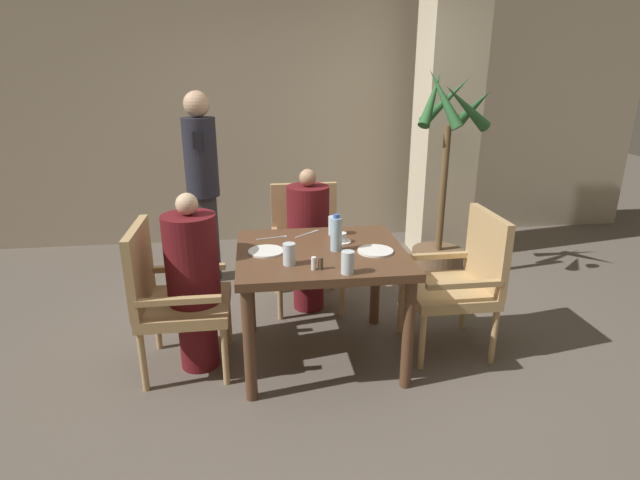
{
  "coord_description": "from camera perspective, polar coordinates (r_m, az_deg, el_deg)",
  "views": [
    {
      "loc": [
        -0.39,
        -2.86,
        1.81
      ],
      "look_at": [
        0.0,
        0.05,
        0.8
      ],
      "focal_mm": 28.0,
      "sensor_mm": 36.0,
      "label": 1
    }
  ],
  "objects": [
    {
      "name": "water_bottle",
      "position": [
        3.04,
        1.86,
        0.72
      ],
      "size": [
        0.07,
        0.07,
        0.23
      ],
      "color": "#A3C6DB",
      "rests_on": "dining_table"
    },
    {
      "name": "plate_main_left",
      "position": [
        3.06,
        -6.18,
        -1.28
      ],
      "size": [
        0.22,
        0.22,
        0.01
      ],
      "color": "white",
      "rests_on": "dining_table"
    },
    {
      "name": "glass_tall_near",
      "position": [
        2.72,
        3.18,
        -2.58
      ],
      "size": [
        0.07,
        0.07,
        0.13
      ],
      "color": "silver",
      "rests_on": "dining_table"
    },
    {
      "name": "glass_tall_far",
      "position": [
        2.84,
        -3.54,
        -1.62
      ],
      "size": [
        0.07,
        0.07,
        0.13
      ],
      "color": "silver",
      "rests_on": "dining_table"
    },
    {
      "name": "pillar_stone",
      "position": [
        5.08,
        14.2,
        13.26
      ],
      "size": [
        0.51,
        0.51,
        2.7
      ],
      "color": "beige",
      "rests_on": "ground_plane"
    },
    {
      "name": "dining_table",
      "position": [
        3.12,
        0.11,
        -3.02
      ],
      "size": [
        1.03,
        0.92,
        0.75
      ],
      "color": "brown",
      "rests_on": "ground_plane"
    },
    {
      "name": "ground_plane",
      "position": [
        3.41,
        0.11,
        -13.02
      ],
      "size": [
        16.0,
        16.0,
        0.0
      ],
      "primitive_type": "plane",
      "color": "#60564C"
    },
    {
      "name": "diner_in_left_chair",
      "position": [
        3.14,
        -14.23,
        -4.6
      ],
      "size": [
        0.32,
        0.32,
        1.13
      ],
      "color": "#5B1419",
      "rests_on": "ground_plane"
    },
    {
      "name": "pepper_shaker",
      "position": [
        2.78,
        0.08,
        -2.69
      ],
      "size": [
        0.03,
        0.03,
        0.07
      ],
      "color": "#4C3D2D",
      "rests_on": "dining_table"
    },
    {
      "name": "diner_in_far_chair",
      "position": [
        3.82,
        -1.35,
        0.1
      ],
      "size": [
        0.32,
        0.32,
        1.11
      ],
      "color": "#5B1419",
      "rests_on": "ground_plane"
    },
    {
      "name": "knife_beside_plate",
      "position": [
        3.38,
        -1.35,
        0.76
      ],
      "size": [
        0.18,
        0.15,
        0.0
      ],
      "color": "silver",
      "rests_on": "dining_table"
    },
    {
      "name": "potted_palm",
      "position": [
        4.47,
        13.69,
        2.58
      ],
      "size": [
        0.58,
        0.59,
        1.83
      ],
      "color": "brown",
      "rests_on": "ground_plane"
    },
    {
      "name": "teacup_with_saucer",
      "position": [
        3.21,
        2.42,
        0.16
      ],
      "size": [
        0.13,
        0.13,
        0.06
      ],
      "color": "white",
      "rests_on": "dining_table"
    },
    {
      "name": "fork_beside_plate",
      "position": [
        3.31,
        -5.18,
        0.28
      ],
      "size": [
        0.21,
        0.06,
        0.0
      ],
      "color": "silver",
      "rests_on": "dining_table"
    },
    {
      "name": "plate_main_right",
      "position": [
        3.07,
        6.35,
        -1.25
      ],
      "size": [
        0.22,
        0.22,
        0.01
      ],
      "color": "white",
      "rests_on": "dining_table"
    },
    {
      "name": "chair_left_side",
      "position": [
        3.19,
        -16.76,
        -5.91
      ],
      "size": [
        0.54,
        0.54,
        0.94
      ],
      "color": "tan",
      "rests_on": "ground_plane"
    },
    {
      "name": "glass_tall_mid",
      "position": [
        3.35,
        1.58,
        1.67
      ],
      "size": [
        0.07,
        0.07,
        0.13
      ],
      "color": "silver",
      "rests_on": "dining_table"
    },
    {
      "name": "chair_right_side",
      "position": [
        3.41,
        15.82,
        -4.17
      ],
      "size": [
        0.54,
        0.54,
        0.94
      ],
      "color": "tan",
      "rests_on": "ground_plane"
    },
    {
      "name": "standing_host",
      "position": [
        4.4,
        -13.26,
        6.37
      ],
      "size": [
        0.28,
        0.32,
        1.64
      ],
      "color": "#2D2D33",
      "rests_on": "ground_plane"
    },
    {
      "name": "wall_back",
      "position": [
        5.42,
        -3.59,
        14.64
      ],
      "size": [
        8.0,
        0.06,
        2.8
      ],
      "color": "tan",
      "rests_on": "ground_plane"
    },
    {
      "name": "chair_far_side",
      "position": [
        3.98,
        -1.58,
        -0.1
      ],
      "size": [
        0.54,
        0.54,
        0.94
      ],
      "color": "tan",
      "rests_on": "ground_plane"
    },
    {
      "name": "salt_shaker",
      "position": [
        2.77,
        -0.73,
        -2.69
      ],
      "size": [
        0.03,
        0.03,
        0.07
      ],
      "color": "white",
      "rests_on": "dining_table"
    }
  ]
}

